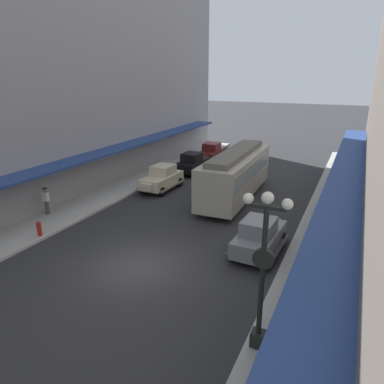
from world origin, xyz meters
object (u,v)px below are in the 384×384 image
(parked_car_2, at_px, (162,177))
(pedestrian_2, at_px, (46,201))
(parked_car_0, at_px, (193,162))
(parked_car_1, at_px, (259,235))
(parked_car_3, at_px, (211,152))
(fire_hydrant, at_px, (39,228))
(pedestrian_0, at_px, (322,231))
(pedestrian_1, at_px, (315,253))
(streetcar, at_px, (236,173))
(lamp_post_with_clock, at_px, (263,266))

(parked_car_2, distance_m, pedestrian_2, 8.58)
(parked_car_0, height_order, parked_car_1, same)
(parked_car_3, distance_m, fire_hydrant, 20.36)
(parked_car_0, xyz_separation_m, pedestrian_2, (-3.82, -13.10, 0.07))
(parked_car_1, relative_size, pedestrian_0, 2.63)
(pedestrian_1, xyz_separation_m, pedestrian_2, (-15.79, 0.14, 0.00))
(parked_car_1, height_order, parked_car_3, same)
(parked_car_0, distance_m, streetcar, 7.61)
(parked_car_1, xyz_separation_m, pedestrian_2, (-13.08, -0.78, 0.07))
(lamp_post_with_clock, relative_size, pedestrian_0, 3.15)
(parked_car_3, relative_size, pedestrian_0, 2.62)
(parked_car_0, distance_m, fire_hydrant, 15.72)
(parked_car_3, xyz_separation_m, streetcar, (5.81, -9.74, 0.96))
(parked_car_0, height_order, lamp_post_with_clock, lamp_post_with_clock)
(parked_car_3, xyz_separation_m, pedestrian_0, (12.19, -15.33, 0.05))
(streetcar, height_order, pedestrian_1, streetcar)
(streetcar, height_order, lamp_post_with_clock, lamp_post_with_clock)
(parked_car_0, xyz_separation_m, lamp_post_with_clock, (10.95, -18.72, 2.04))
(parked_car_3, bearing_deg, fire_hydrant, -94.48)
(parked_car_2, relative_size, parked_car_3, 1.00)
(pedestrian_1, bearing_deg, parked_car_1, 161.31)
(pedestrian_1, height_order, pedestrian_2, same)
(lamp_post_with_clock, height_order, pedestrian_1, lamp_post_with_clock)
(pedestrian_0, bearing_deg, pedestrian_2, -171.16)
(parked_car_3, relative_size, pedestrian_2, 2.57)
(parked_car_2, height_order, fire_hydrant, parked_car_2)
(parked_car_3, distance_m, lamp_post_with_clock, 26.01)
(parked_car_3, xyz_separation_m, pedestrian_2, (-3.61, -17.78, 0.07))
(parked_car_2, distance_m, lamp_post_with_clock, 17.45)
(parked_car_1, xyz_separation_m, fire_hydrant, (-11.06, -3.29, -0.38))
(streetcar, bearing_deg, pedestrian_1, -52.10)
(parked_car_2, bearing_deg, parked_car_3, 90.61)
(parked_car_0, bearing_deg, streetcar, -42.06)
(parked_car_3, xyz_separation_m, fire_hydrant, (-1.59, -20.30, -0.38))
(fire_hydrant, bearing_deg, lamp_post_with_clock, -13.68)
(fire_hydrant, distance_m, pedestrian_1, 13.98)
(parked_car_2, height_order, pedestrian_2, parked_car_2)
(parked_car_0, xyz_separation_m, streetcar, (5.60, -5.06, 0.96))
(pedestrian_0, xyz_separation_m, pedestrian_2, (-15.80, -2.46, 0.02))
(fire_hydrant, bearing_deg, streetcar, 54.96)
(fire_hydrant, xyz_separation_m, pedestrian_2, (-2.02, 2.51, 0.45))
(lamp_post_with_clock, xyz_separation_m, pedestrian_2, (-14.77, 5.62, -1.97))
(streetcar, bearing_deg, lamp_post_with_clock, -68.63)
(fire_hydrant, height_order, pedestrian_2, pedestrian_2)
(parked_car_0, height_order, pedestrian_0, parked_car_0)
(lamp_post_with_clock, distance_m, fire_hydrant, 13.34)
(parked_car_1, height_order, parked_car_2, same)
(parked_car_1, relative_size, streetcar, 0.45)
(lamp_post_with_clock, bearing_deg, fire_hydrant, 166.32)
(parked_car_1, height_order, pedestrian_1, parked_car_1)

